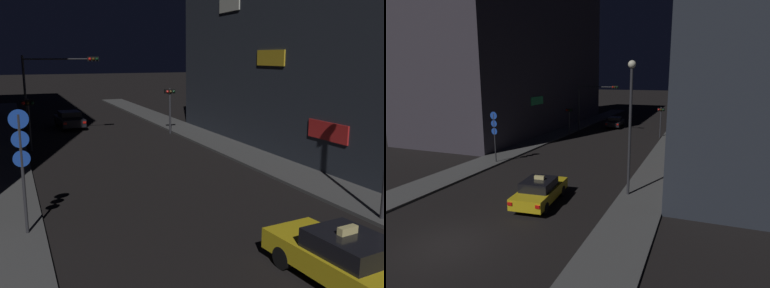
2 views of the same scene
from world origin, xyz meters
TOP-DOWN VIEW (x-y plane):
  - sidewalk_left at (-6.70, 26.77)m, footprint 2.70×57.54m
  - sidewalk_right at (6.70, 26.77)m, footprint 2.70×57.54m
  - building_facade_right at (11.95, 19.30)m, footprint 7.89×26.01m
  - taxi at (1.47, 5.65)m, footprint 2.19×4.59m
  - far_car at (-1.68, 33.99)m, footprint 2.07×4.55m
  - traffic_light_overhead at (-3.21, 28.91)m, footprint 5.13×0.42m
  - traffic_light_left_kerb at (-5.10, 25.77)m, footprint 0.80×0.42m
  - traffic_light_right_kerb at (5.10, 28.33)m, footprint 0.80×0.42m
  - sign_pole_left at (-5.89, 12.06)m, footprint 0.61×0.10m

SIDE VIEW (x-z plane):
  - sidewalk_left at x=-6.70m, z-range 0.00..0.14m
  - sidewalk_right at x=6.70m, z-range 0.00..0.14m
  - far_car at x=-1.68m, z-range 0.02..1.44m
  - taxi at x=1.47m, z-range -0.07..1.55m
  - traffic_light_left_kerb at x=-5.10m, z-range 0.74..4.04m
  - traffic_light_right_kerb at x=5.10m, z-range 0.77..4.26m
  - sign_pole_left at x=-5.89m, z-range 0.58..4.65m
  - traffic_light_overhead at x=-3.21m, z-range 1.31..7.20m
  - building_facade_right at x=11.95m, z-range 0.00..12.47m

